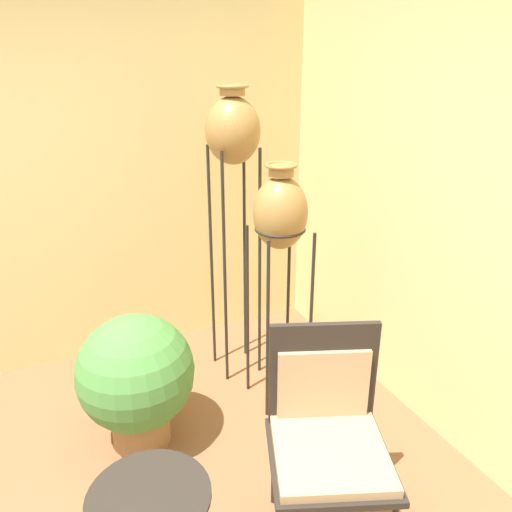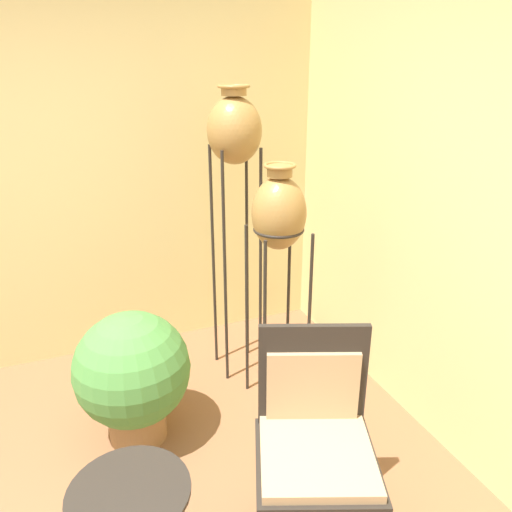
{
  "view_description": "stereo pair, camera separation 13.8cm",
  "coord_description": "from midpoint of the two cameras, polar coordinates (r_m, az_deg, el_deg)",
  "views": [
    {
      "loc": [
        0.09,
        -1.37,
        2.05
      ],
      "look_at": [
        1.3,
        1.24,
        0.91
      ],
      "focal_mm": 35.0,
      "sensor_mm": 36.0,
      "label": 1
    },
    {
      "loc": [
        0.22,
        -1.43,
        2.05
      ],
      "look_at": [
        1.3,
        1.24,
        0.91
      ],
      "focal_mm": 35.0,
      "sensor_mm": 36.0,
      "label": 2
    }
  ],
  "objects": [
    {
      "name": "wall_back",
      "position": [
        3.55,
        -27.04,
        7.86
      ],
      "size": [
        8.09,
        0.06,
        2.7
      ],
      "color": "beige",
      "rests_on": "ground_plane"
    },
    {
      "name": "vase_stand_tall",
      "position": [
        3.08,
        -3.96,
        13.4
      ],
      "size": [
        0.33,
        0.33,
        1.91
      ],
      "color": "#28231E",
      "rests_on": "ground_plane"
    },
    {
      "name": "vase_stand_medium",
      "position": [
        2.83,
        1.4,
        4.53
      ],
      "size": [
        0.31,
        0.31,
        1.52
      ],
      "color": "#28231E",
      "rests_on": "ground_plane"
    },
    {
      "name": "chair",
      "position": [
        2.3,
        6.37,
        -18.85
      ],
      "size": [
        0.67,
        0.67,
        0.98
      ],
      "rotation": [
        0.0,
        0.0,
        -0.37
      ],
      "color": "#28231E",
      "rests_on": "ground_plane"
    },
    {
      "name": "potted_plant",
      "position": [
        2.9,
        -14.9,
        -13.24
      ],
      "size": [
        0.64,
        0.64,
        0.78
      ],
      "color": "olive",
      "rests_on": "ground_plane"
    }
  ]
}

